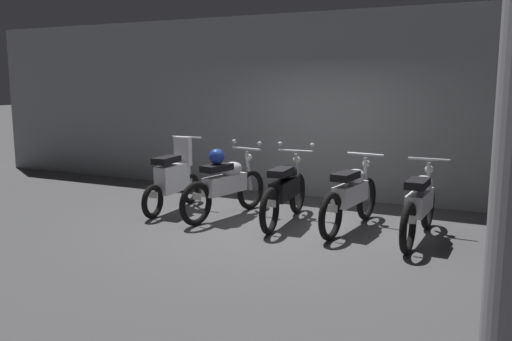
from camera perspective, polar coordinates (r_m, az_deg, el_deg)
ground_plane at (r=7.80m, az=2.05°, el=-6.08°), size 80.00×80.00×0.00m
back_wall at (r=9.82m, az=7.97°, el=6.73°), size 16.00×0.30×3.29m
motorbike_slot_0 at (r=8.87m, az=-8.69°, el=-0.83°), size 0.56×1.68×1.18m
motorbike_slot_1 at (r=8.34m, az=-3.26°, el=-1.35°), size 0.63×1.93×1.15m
motorbike_slot_2 at (r=8.00m, az=3.10°, el=-2.06°), size 0.59×1.95×1.15m
motorbike_slot_3 at (r=7.76m, az=9.98°, el=-2.57°), size 0.56×1.95×1.03m
motorbike_slot_4 at (r=7.42m, az=16.90°, el=-3.37°), size 0.56×1.95×1.03m
bicycle at (r=7.44m, az=24.83°, el=-4.82°), size 0.50×1.71×0.89m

